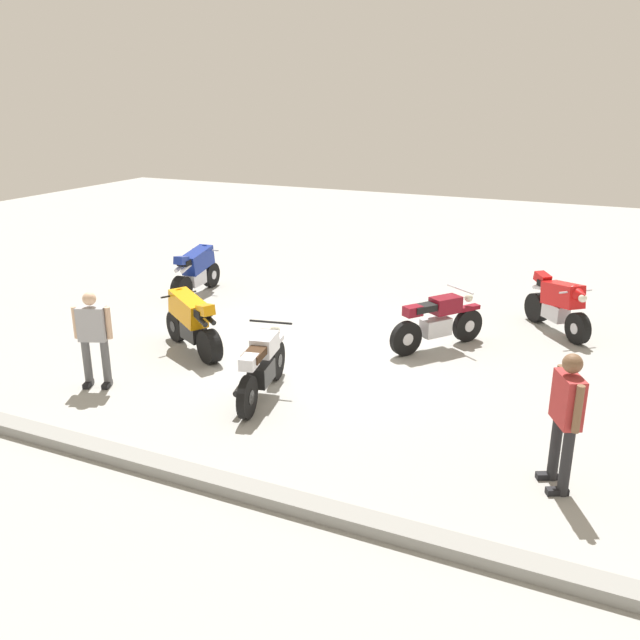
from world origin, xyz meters
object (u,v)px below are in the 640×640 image
Objects in this scene: motorcycle_red_sportbike at (559,303)px; motorcycle_silver_cruiser at (262,366)px; person_in_gray_shirt at (93,334)px; motorcycle_orange_sportbike at (191,320)px; motorcycle_blue_sportbike at (196,269)px; motorcycle_maroon_cruiser at (438,321)px; person_in_red_shirt at (566,413)px.

motorcycle_red_sportbike is 6.34m from motorcycle_silver_cruiser.
person_in_gray_shirt is at bearing 94.12° from motorcycle_silver_cruiser.
motorcycle_orange_sportbike is at bearing 49.69° from motorcycle_silver_cruiser.
motorcycle_red_sportbike and motorcycle_blue_sportbike have the same top height.
motorcycle_red_sportbike is 0.78× the size of motorcycle_silver_cruiser.
motorcycle_maroon_cruiser is 4.69m from person_in_red_shirt.
motorcycle_red_sportbike is 1.02× the size of person_in_gray_shirt.
motorcycle_orange_sportbike is 6.87m from person_in_red_shirt.
motorcycle_orange_sportbike reaches higher than motorcycle_maroon_cruiser.
motorcycle_orange_sportbike is 2.00m from person_in_gray_shirt.
motorcycle_blue_sportbike is 1.24× the size of person_in_gray_shirt.
motorcycle_red_sportbike is 8.68m from person_in_gray_shirt.
motorcycle_orange_sportbike is 1.14× the size of person_in_gray_shirt.
motorcycle_silver_cruiser is (3.83, 5.05, -0.07)m from motorcycle_red_sportbike.
person_in_gray_shirt is 0.92× the size of person_in_red_shirt.
motorcycle_blue_sportbike is at bearing 175.16° from person_in_gray_shirt.
person_in_gray_shirt is at bearing 104.28° from motorcycle_orange_sportbike.
motorcycle_silver_cruiser is at bearing -139.95° from motorcycle_blue_sportbike.
motorcycle_blue_sportbike is 0.94× the size of motorcycle_silver_cruiser.
person_in_gray_shirt is at bearing -167.18° from motorcycle_blue_sportbike.
motorcycle_red_sportbike is at bearing 110.00° from person_in_gray_shirt.
motorcycle_red_sportbike reaches higher than motorcycle_maroon_cruiser.
motorcycle_blue_sportbike reaches higher than motorcycle_silver_cruiser.
motorcycle_orange_sportbike is (4.04, 2.01, 0.07)m from motorcycle_maroon_cruiser.
motorcycle_maroon_cruiser is 2.67m from motorcycle_red_sportbike.
person_in_gray_shirt reaches higher than motorcycle_red_sportbike.
person_in_red_shirt is at bearing -111.22° from motorcycle_maroon_cruiser.
motorcycle_maroon_cruiser is 4.51m from motorcycle_orange_sportbike.
motorcycle_red_sportbike is 0.82× the size of motorcycle_blue_sportbike.
motorcycle_blue_sportbike is at bearing 115.31° from motorcycle_maroon_cruiser.
motorcycle_maroon_cruiser is 0.90× the size of motorcycle_blue_sportbike.
motorcycle_red_sportbike is 5.81m from person_in_red_shirt.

